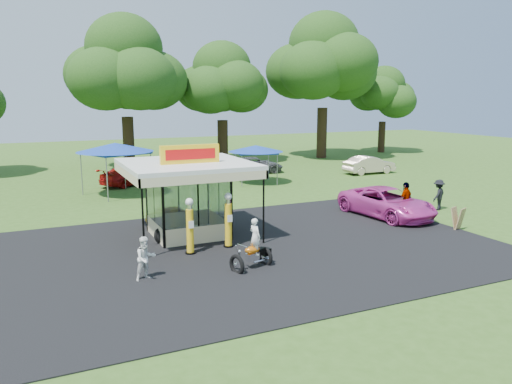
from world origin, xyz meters
The scene contains 23 objects.
ground centered at (0.00, 0.00, 0.00)m, with size 120.00×120.00×0.00m, color #34551A.
asphalt_apron centered at (0.00, 2.00, 0.02)m, with size 20.00×14.00×0.04m, color black.
gas_station_kiosk centered at (-2.00, 4.99, 1.78)m, with size 5.40×5.40×4.18m.
gas_pump_left centered at (-2.73, 2.35, 1.10)m, with size 0.43×0.43×2.29m.
gas_pump_right centered at (-1.00, 2.58, 1.12)m, with size 0.43×0.43×2.33m.
motorcycle centered at (-1.11, -0.20, 0.76)m, with size 1.72×1.18×1.95m.
spare_tires centered at (-3.40, 4.31, 0.34)m, with size 0.86×0.76×0.69m.
a_frame_sign centered at (9.92, 0.70, 0.54)m, with size 0.65×0.72×1.06m.
kiosk_car centered at (-2.00, 7.20, 0.48)m, with size 1.13×2.82×0.96m, color yellow.
pink_sedan centered at (8.53, 4.17, 0.77)m, with size 2.55×5.52×1.53m, color #D2399F.
spectator_west centered at (-4.97, 0.26, 0.77)m, with size 0.75×0.58×1.53m, color white.
spectator_east_a centered at (12.22, 4.30, 0.86)m, with size 1.11×0.64×1.71m, color black.
spectator_east_b centered at (9.14, 3.45, 0.96)m, with size 1.13×0.47×1.92m, color gray.
bg_car_b centered at (-1.79, 19.59, 0.67)m, with size 1.89×4.65×1.35m, color #A60F0C.
bg_car_c centered at (2.85, 20.30, 0.74)m, with size 1.75×4.35×1.48m, color #A5A6AA.
bg_car_d centered at (8.67, 21.15, 0.66)m, with size 2.18×4.72×1.31m, color #4C4C4E.
bg_car_e centered at (17.08, 16.88, 0.72)m, with size 1.53×4.40×1.45m, color beige.
tent_west centered at (-3.30, 16.20, 3.04)m, with size 4.80×4.80×3.35m.
tent_east centered at (6.66, 16.55, 2.51)m, with size 3.97×3.97×2.78m.
oak_far_c centered at (-0.32, 27.85, 8.14)m, with size 10.88×10.88×12.82m.
oak_far_d centered at (8.91, 29.12, 7.11)m, with size 9.37×9.37×11.16m.
oak_far_e centered at (19.39, 27.93, 9.10)m, with size 11.98×11.98×14.26m.
oak_far_f centered at (28.44, 29.61, 6.05)m, with size 7.83×7.83×9.43m.
Camera 1 is at (-8.34, -16.13, 6.19)m, focal length 35.00 mm.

